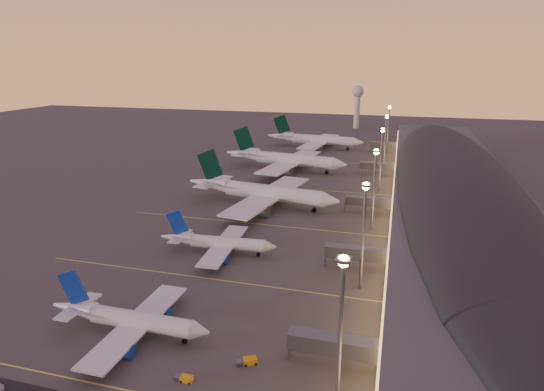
{
  "coord_description": "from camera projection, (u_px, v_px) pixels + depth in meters",
  "views": [
    {
      "loc": [
        41.9,
        -97.96,
        51.77
      ],
      "look_at": [
        2.0,
        45.0,
        7.0
      ],
      "focal_mm": 30.0,
      "sensor_mm": 36.0,
      "label": 1
    }
  ],
  "objects": [
    {
      "name": "airliner_wide_far",
      "position": [
        314.0,
        140.0,
        274.18
      ],
      "size": [
        60.21,
        55.22,
        19.26
      ],
      "rotation": [
        0.0,
        0.0,
        -0.11
      ],
      "color": "silver",
      "rests_on": "ground"
    },
    {
      "name": "light_masts",
      "position": [
        379.0,
        159.0,
        161.67
      ],
      "size": [
        2.2,
        217.2,
        25.9
      ],
      "color": "slate",
      "rests_on": "ground"
    },
    {
      "name": "airliner_narrow_north",
      "position": [
        218.0,
        242.0,
        125.48
      ],
      "size": [
        33.33,
        29.82,
        11.91
      ],
      "rotation": [
        0.0,
        0.0,
        0.07
      ],
      "color": "silver",
      "rests_on": "ground"
    },
    {
      "name": "airliner_narrow_south",
      "position": [
        128.0,
        319.0,
        88.34
      ],
      "size": [
        34.16,
        30.38,
        12.26
      ],
      "rotation": [
        0.0,
        0.0,
        -0.0
      ],
      "color": "silver",
      "rests_on": "ground"
    },
    {
      "name": "airliner_wide_mid",
      "position": [
        284.0,
        159.0,
        219.64
      ],
      "size": [
        62.71,
        57.78,
        20.1
      ],
      "rotation": [
        0.0,
        0.0,
        -0.16
      ],
      "color": "silver",
      "rests_on": "ground"
    },
    {
      "name": "baggage_tug_b",
      "position": [
        247.0,
        361.0,
        80.26
      ],
      "size": [
        3.84,
        3.02,
        1.08
      ],
      "rotation": [
        0.0,
        0.0,
        0.51
      ],
      "color": "orange",
      "rests_on": "ground"
    },
    {
      "name": "terminal_building",
      "position": [
        451.0,
        183.0,
        164.44
      ],
      "size": [
        56.35,
        255.0,
        17.46
      ],
      "color": "#48484D",
      "rests_on": "ground"
    },
    {
      "name": "baggage_tug_a",
      "position": [
        184.0,
        378.0,
        76.03
      ],
      "size": [
        3.19,
        1.47,
        0.94
      ],
      "rotation": [
        0.0,
        0.0,
        -0.02
      ],
      "color": "orange",
      "rests_on": "ground"
    },
    {
      "name": "ground",
      "position": [
        217.0,
        270.0,
        116.07
      ],
      "size": [
        700.0,
        700.0,
        0.0
      ],
      "primitive_type": "plane",
      "color": "#3D3B38"
    },
    {
      "name": "lane_markings",
      "position": [
        262.0,
        219.0,
        152.95
      ],
      "size": [
        90.0,
        180.36,
        0.0
      ],
      "color": "#D8C659",
      "rests_on": "ground"
    },
    {
      "name": "airliner_wide_near",
      "position": [
        260.0,
        192.0,
        166.49
      ],
      "size": [
        60.58,
        55.81,
        19.42
      ],
      "rotation": [
        0.0,
        0.0,
        -0.16
      ],
      "color": "silver",
      "rests_on": "ground"
    },
    {
      "name": "radar_tower",
      "position": [
        358.0,
        100.0,
        346.94
      ],
      "size": [
        9.0,
        9.0,
        32.5
      ],
      "color": "silver",
      "rests_on": "ground"
    }
  ]
}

